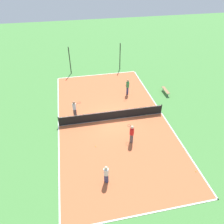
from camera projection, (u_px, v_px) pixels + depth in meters
ground_plane at (112, 119)px, 21.44m from camera, size 80.00×80.00×0.00m
court_surface at (112, 119)px, 21.43m from camera, size 10.42×19.79×0.02m
tennis_net at (112, 115)px, 21.11m from camera, size 10.22×0.10×1.04m
bench at (166, 90)px, 25.19m from camera, size 0.36×1.68×0.45m
player_near_white at (74, 108)px, 21.17m from camera, size 0.97×0.76×1.80m
player_far_green at (128, 86)px, 24.59m from camera, size 0.72×0.98×1.85m
player_coach_red at (132, 133)px, 18.23m from camera, size 0.47×0.97×1.81m
player_far_white at (106, 173)px, 15.07m from camera, size 0.49×0.49×1.60m
tennis_ball_right_alley at (196, 171)px, 16.28m from camera, size 0.07×0.07×0.07m
tennis_ball_midcourt at (147, 115)px, 21.96m from camera, size 0.07×0.07×0.07m
tennis_ball_near_net at (96, 146)px, 18.40m from camera, size 0.07×0.07×0.07m
fence_post_back_left at (70, 61)px, 28.50m from camera, size 0.12×0.12×3.67m
fence_post_back_right at (120, 57)px, 29.60m from camera, size 0.12×0.12×3.67m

